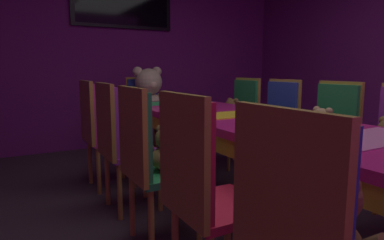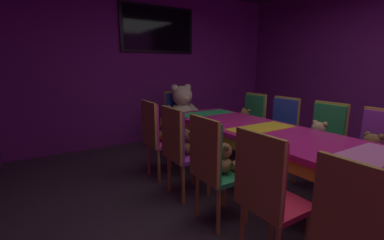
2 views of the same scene
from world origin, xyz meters
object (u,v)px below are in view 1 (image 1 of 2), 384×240
teddy_left_4 (134,136)px  chair_right_5 (242,113)px  banquet_table (285,137)px  chair_right_4 (278,119)px  teddy_left_5 (112,124)px  chair_left_5 (96,124)px  throne_chair (144,108)px  chair_left_4 (116,135)px  teddy_left_3 (167,152)px  chair_left_2 (198,179)px  teddy_left_1 (334,226)px  teddy_right_5 (231,114)px  chair_right_3 (332,129)px  chair_left_1 (300,238)px  chair_left_3 (145,152)px  teddy_right_3 (320,130)px  king_teddy_bear (149,98)px

teddy_left_4 → chair_right_5: bearing=21.2°
banquet_table → chair_right_4: 1.22m
teddy_left_5 → banquet_table: bearing=-65.8°
chair_left_5 → chair_right_5: 1.63m
teddy_left_5 → throne_chair: 1.13m
chair_left_4 → chair_right_5: bearing=19.5°
banquet_table → chair_right_5: bearing=61.4°
chair_right_4 → chair_left_5: bearing=-19.8°
teddy_left_3 → teddy_left_4: bearing=89.8°
banquet_table → chair_left_2: size_ratio=3.78×
teddy_left_5 → teddy_left_1: bearing=-89.8°
teddy_left_4 → chair_left_5: chair_left_5 is taller
banquet_table → teddy_left_1: 1.11m
teddy_left_3 → teddy_right_5: size_ratio=0.91×
chair_left_4 → chair_right_3: 1.75m
teddy_left_1 → chair_left_1: bearing=180.0°
banquet_table → throne_chair: bearing=90.0°
chair_left_2 → throne_chair: 2.80m
chair_left_1 → chair_left_5: (-0.01, 2.38, 0.00)m
chair_left_3 → teddy_left_3: bearing=0.0°
chair_left_2 → chair_right_5: same height
chair_left_5 → chair_left_4: bearing=-89.7°
banquet_table → teddy_right_3: (0.68, 0.29, -0.06)m
teddy_right_5 → teddy_left_4: bearing=23.3°
chair_left_2 → king_teddy_bear: 2.65m
teddy_left_3 → chair_left_5: bearing=97.0°
chair_left_3 → chair_left_4: bearing=89.8°
chair_right_4 → chair_right_5: (-0.00, 0.57, 0.00)m
chair_left_2 → chair_left_3: 0.60m
teddy_right_5 → king_teddy_bear: size_ratio=0.47×
chair_right_3 → teddy_right_5: 1.20m
chair_left_5 → chair_left_1: bearing=-89.9°
chair_left_2 → chair_left_5: same height
teddy_left_4 → throne_chair: size_ratio=0.29×
chair_left_3 → king_teddy_bear: king_teddy_bear is taller
chair_right_4 → king_teddy_bear: size_ratio=1.42×
chair_left_2 → teddy_left_4: (0.13, 1.19, -0.02)m
chair_left_5 → teddy_left_5: chair_left_5 is taller
teddy_left_5 → king_teddy_bear: 1.01m
teddy_left_4 → chair_left_3: bearing=-103.8°
teddy_left_1 → chair_left_4: 1.80m
teddy_left_5 → king_teddy_bear: size_ratio=0.46×
chair_left_3 → chair_left_5: 1.18m
chair_right_3 → king_teddy_bear: (-0.82, 1.94, 0.14)m
chair_left_1 → teddy_left_4: size_ratio=3.42×
chair_right_5 → chair_left_4: bearing=19.5°
chair_left_1 → teddy_right_5: bearing=58.1°
chair_left_1 → chair_right_4: same height
chair_left_5 → teddy_left_5: (0.15, 0.00, -0.01)m
chair_left_2 → teddy_right_5: size_ratio=3.01×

